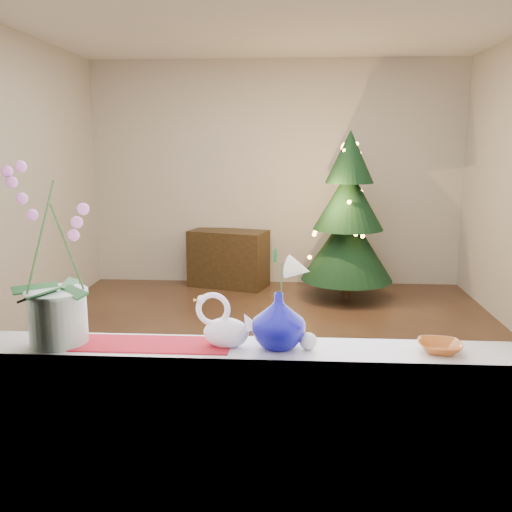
{
  "coord_description": "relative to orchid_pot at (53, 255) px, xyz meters",
  "views": [
    {
      "loc": [
        0.21,
        -4.5,
        1.7
      ],
      "look_at": [
        0.01,
        -1.4,
        1.1
      ],
      "focal_mm": 40.0,
      "sensor_mm": 36.0,
      "label": 1
    }
  ],
  "objects": [
    {
      "name": "ground",
      "position": [
        0.72,
        2.38,
        -1.28
      ],
      "size": [
        5.0,
        5.0,
        0.0
      ],
      "primitive_type": "plane",
      "color": "#341E15",
      "rests_on": "ground"
    },
    {
      "name": "wall_back",
      "position": [
        0.72,
        4.88,
        0.07
      ],
      "size": [
        4.5,
        0.1,
        2.7
      ],
      "primitive_type": "cube",
      "color": "beige",
      "rests_on": "ground"
    },
    {
      "name": "wall_front",
      "position": [
        0.72,
        -0.12,
        0.07
      ],
      "size": [
        4.5,
        0.1,
        2.7
      ],
      "primitive_type": "cube",
      "color": "beige",
      "rests_on": "ground"
    },
    {
      "name": "ceiling",
      "position": [
        0.72,
        2.38,
        1.42
      ],
      "size": [
        5.0,
        5.0,
        0.0
      ],
      "primitive_type": "plane",
      "color": "white",
      "rests_on": "wall_back"
    },
    {
      "name": "window_apron",
      "position": [
        0.72,
        -0.08,
        -0.84
      ],
      "size": [
        2.2,
        0.08,
        0.88
      ],
      "primitive_type": "cube",
      "color": "white",
      "rests_on": "ground"
    },
    {
      "name": "windowsill",
      "position": [
        0.72,
        0.01,
        -0.38
      ],
      "size": [
        2.2,
        0.26,
        0.04
      ],
      "primitive_type": "cube",
      "color": "white",
      "rests_on": "window_apron"
    },
    {
      "name": "window_frame",
      "position": [
        0.72,
        -0.09,
        0.42
      ],
      "size": [
        2.22,
        0.06,
        1.6
      ],
      "primitive_type": null,
      "color": "white",
      "rests_on": "windowsill"
    },
    {
      "name": "runner",
      "position": [
        0.34,
        0.01,
        -0.36
      ],
      "size": [
        0.7,
        0.2,
        0.01
      ],
      "primitive_type": "cube",
      "color": "maroon",
      "rests_on": "windowsill"
    },
    {
      "name": "orchid_pot",
      "position": [
        0.0,
        0.0,
        0.0
      ],
      "size": [
        0.3,
        0.3,
        0.72
      ],
      "primitive_type": null,
      "rotation": [
        0.0,
        0.0,
        0.26
      ],
      "color": "beige",
      "rests_on": "windowsill"
    },
    {
      "name": "swan",
      "position": [
        0.67,
        0.01,
        -0.26
      ],
      "size": [
        0.25,
        0.13,
        0.21
      ],
      "primitive_type": null,
      "rotation": [
        0.0,
        0.0,
        0.07
      ],
      "color": "white",
      "rests_on": "windowsill"
    },
    {
      "name": "blue_vase",
      "position": [
        0.88,
        0.01,
        -0.23
      ],
      "size": [
        0.29,
        0.29,
        0.25
      ],
      "primitive_type": "imported",
      "rotation": [
        0.0,
        0.0,
        -0.2
      ],
      "color": "#060570",
      "rests_on": "windowsill"
    },
    {
      "name": "lily",
      "position": [
        0.88,
        0.01,
        -0.01
      ],
      "size": [
        0.14,
        0.08,
        0.19
      ],
      "primitive_type": null,
      "color": "silver",
      "rests_on": "blue_vase"
    },
    {
      "name": "paperweight",
      "position": [
        0.99,
        -0.01,
        -0.33
      ],
      "size": [
        0.08,
        0.08,
        0.07
      ],
      "primitive_type": "sphere",
      "rotation": [
        0.0,
        0.0,
        -0.27
      ],
      "color": "silver",
      "rests_on": "windowsill"
    },
    {
      "name": "amber_dish",
      "position": [
        1.5,
        -0.0,
        -0.34
      ],
      "size": [
        0.16,
        0.16,
        0.04
      ],
      "primitive_type": "imported",
      "rotation": [
        0.0,
        0.0,
        -0.11
      ],
      "color": "#A8521C",
      "rests_on": "windowsill"
    },
    {
      "name": "xmas_tree",
      "position": [
        1.54,
        4.17,
        -0.35
      ],
      "size": [
        1.23,
        1.23,
        1.86
      ],
      "primitive_type": null,
      "rotation": [
        0.0,
        0.0,
        0.24
      ],
      "color": "black",
      "rests_on": "ground"
    },
    {
      "name": "side_table",
      "position": [
        0.16,
        4.63,
        -0.94
      ],
      "size": [
        1.01,
        0.7,
        0.69
      ],
      "primitive_type": "cube",
      "rotation": [
        0.0,
        0.0,
        -0.29
      ],
      "color": "black",
      "rests_on": "ground"
    }
  ]
}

